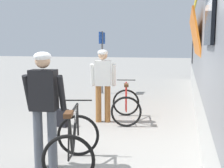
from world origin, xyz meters
name	(u,v)px	position (x,y,z in m)	size (l,w,h in m)	color
ground_plane	(118,155)	(0.00, 0.00, 0.00)	(80.00, 80.00, 0.00)	gray
cyclist_near_in_white	(103,79)	(-0.84, 1.92, 1.05)	(0.65, 0.40, 1.76)	#935B2D
cyclist_far_in_dark	(44,100)	(-0.94, -0.74, 1.05)	(0.64, 0.36, 1.76)	#4C515B
bicycle_near_red	(126,105)	(-0.32, 2.15, 0.40)	(0.92, 1.20, 0.99)	black
bicycle_far_black	(74,144)	(-0.51, -0.69, 0.40)	(0.96, 1.22, 0.99)	black
backpack_on_platform	(62,118)	(-1.65, 1.31, 0.20)	(0.28, 0.18, 0.40)	black
platform_sign_post	(102,52)	(-2.07, 5.85, 1.62)	(0.08, 0.70, 2.40)	#595B60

